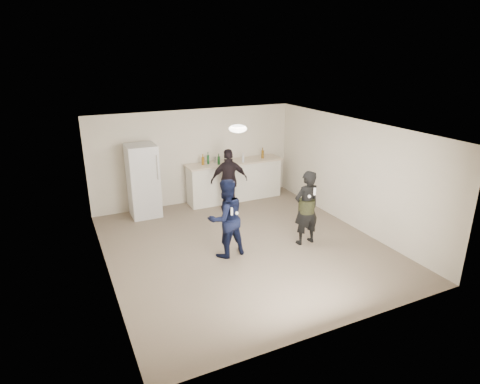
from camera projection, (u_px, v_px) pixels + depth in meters
name	position (u px, v px, depth m)	size (l,w,h in m)	color
floor	(244.00, 246.00, 8.49)	(6.00, 6.00, 0.00)	#6B5B4C
ceiling	(244.00, 129.00, 7.66)	(6.00, 6.00, 0.00)	silver
wall_back	(195.00, 157.00, 10.63)	(6.00, 6.00, 0.00)	beige
wall_front	(339.00, 255.00, 5.52)	(6.00, 6.00, 0.00)	beige
wall_left	(102.00, 212.00, 6.97)	(6.00, 6.00, 0.00)	beige
wall_right	(352.00, 174.00, 9.18)	(6.00, 6.00, 0.00)	beige
counter	(235.00, 181.00, 11.00)	(2.60, 0.56, 1.05)	silver
counter_top	(235.00, 162.00, 10.82)	(2.68, 0.64, 0.04)	beige
fridge	(143.00, 181.00, 9.81)	(0.70, 0.70, 1.80)	silver
fridge_handle	(157.00, 168.00, 9.47)	(0.02, 0.02, 0.60)	silver
ceiling_dome	(238.00, 129.00, 7.93)	(0.36, 0.36, 0.16)	white
shaker	(215.00, 160.00, 10.63)	(0.08, 0.08, 0.17)	#BBBCC0
man	(226.00, 218.00, 7.87)	(0.78, 0.61, 1.60)	#0F183F
woman	(306.00, 208.00, 8.37)	(0.59, 0.39, 1.61)	black
camo_shorts	(306.00, 206.00, 8.35)	(0.34, 0.34, 0.28)	#303719
spectator	(229.00, 180.00, 10.14)	(0.95, 0.40, 1.62)	black
remote_man	(232.00, 211.00, 7.54)	(0.04, 0.04, 0.15)	silver
nunchuk_man	(237.00, 213.00, 7.64)	(0.07, 0.07, 0.07)	white
remote_woman	(315.00, 191.00, 8.01)	(0.04, 0.04, 0.15)	white
nunchuk_woman	(309.00, 196.00, 8.03)	(0.07, 0.07, 0.07)	white
bottle_cluster	(227.00, 159.00, 10.65)	(1.80, 0.31, 0.24)	silver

